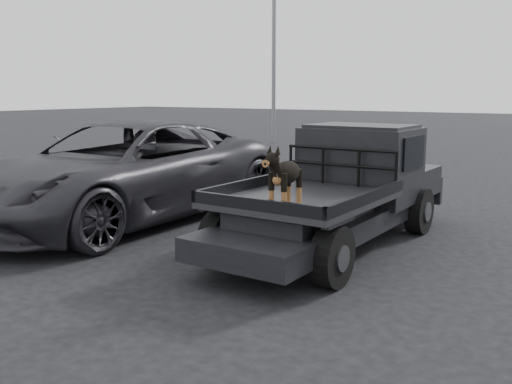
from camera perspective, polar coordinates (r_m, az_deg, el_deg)
The scene contains 6 objects.
ground at distance 7.37m, azimuth -5.94°, elevation -8.44°, with size 120.00×120.00×0.00m, color black.
flatbed_ute at distance 8.72m, azimuth 7.75°, elevation -2.43°, with size 2.00×5.40×0.92m, color black, non-canonical shape.
ute_cab at distance 9.43m, azimuth 10.45°, elevation 3.97°, with size 1.72×1.30×0.88m, color black, non-canonical shape.
headache_rack at distance 8.77m, azimuth 8.44°, elevation 2.50°, with size 1.80×0.08×0.55m, color black, non-canonical shape.
dog at distance 6.98m, azimuth 2.97°, elevation 1.46°, with size 0.32×0.60×0.74m, color black, non-canonical shape.
parked_suv at distance 10.63m, azimuth -13.11°, elevation 2.05°, with size 2.99×6.48×1.80m, color #2F2E34.
Camera 1 is at (4.51, -5.34, 2.33)m, focal length 40.00 mm.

